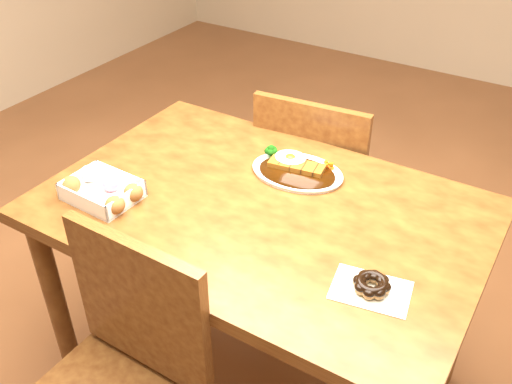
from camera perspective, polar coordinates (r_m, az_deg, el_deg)
The scene contains 6 objects.
ground at distance 2.10m, azimuth 0.42°, elevation -18.11°, with size 6.00×6.00×0.00m, color brown.
table at distance 1.63m, azimuth 0.52°, elevation -4.14°, with size 1.20×0.80×0.75m.
chair_far at distance 2.14m, azimuth 6.22°, elevation 0.62°, with size 0.46×0.46×0.87m.
katsu_curry_plate at distance 1.70m, azimuth 4.04°, elevation 2.29°, with size 0.29×0.22×0.05m.
donut_box at distance 1.64m, azimuth -15.15°, elevation 0.25°, with size 0.23×0.16×0.06m.
pon_de_ring at distance 1.33m, azimuth 11.49°, elevation -9.10°, with size 0.20×0.15×0.03m.
Camera 1 is at (0.65, -1.08, 1.67)m, focal length 40.00 mm.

